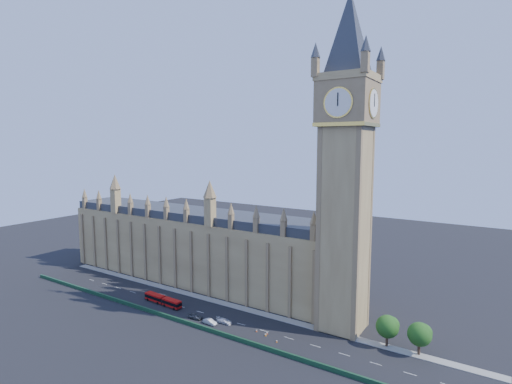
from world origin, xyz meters
The scene contains 15 objects.
ground centered at (0.00, 0.00, 0.00)m, with size 400.00×400.00×0.00m, color black.
palace_westminster centered at (-25.00, 22.00, 13.86)m, with size 120.00×20.00×28.00m.
elizabeth_tower centered at (38.00, 13.99, 54.56)m, with size 20.59×20.59×105.00m.
bridge_parapet centered at (0.00, -9.00, 0.60)m, with size 160.00×0.60×1.20m, color #1E4C2D.
kerb_north centered at (0.00, 9.50, 0.08)m, with size 160.00×3.00×0.16m, color gray.
tree_east_near centered at (52.22, 10.08, 5.64)m, with size 6.00×6.00×8.50m.
tree_east_far centered at (60.22, 10.08, 5.64)m, with size 6.00×6.00×8.50m.
red_bus centered at (-18.51, -2.06, 1.42)m, with size 15.97×3.32×2.70m.
car_grey centered at (-2.00, -4.72, 0.81)m, with size 1.91×4.76×1.62m, color #3F4247.
car_silver centered at (4.17, -5.09, 0.74)m, with size 1.57×4.50×1.48m, color #AFB3B7.
car_white centered at (7.40, -2.29, 0.70)m, with size 1.97×4.84×1.40m, color silver.
cone_a centered at (26.35, -3.86, 0.33)m, with size 0.56×0.56×0.67m.
cone_b centered at (21.76, -1.29, 0.33)m, with size 0.54×0.54×0.67m.
cone_c centered at (18.47, -1.71, 0.34)m, with size 0.55×0.55×0.69m.
cone_d centered at (21.98, -2.44, 0.39)m, with size 0.61×0.61×0.80m.
Camera 1 is at (76.81, -92.99, 53.30)m, focal length 28.00 mm.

